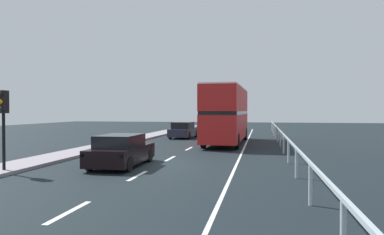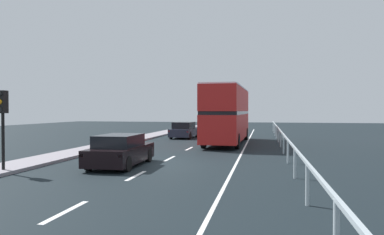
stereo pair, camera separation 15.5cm
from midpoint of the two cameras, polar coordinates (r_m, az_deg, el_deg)
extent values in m
cube|color=black|center=(16.87, -4.96, -7.54)|extent=(74.64, 120.00, 0.10)
cube|color=gray|center=(19.31, -21.95, -6.15)|extent=(2.04, 80.00, 0.14)
cube|color=silver|center=(9.58, -19.03, -13.99)|extent=(0.16, 2.04, 0.01)
cube|color=silver|center=(13.96, -8.57, -9.15)|extent=(0.16, 2.04, 0.01)
cube|color=silver|center=(18.63, -3.35, -6.55)|extent=(0.16, 2.04, 0.01)
cube|color=silver|center=(23.42, -0.26, -4.97)|extent=(0.16, 2.04, 0.01)
cube|color=silver|center=(28.26, 1.76, -3.93)|extent=(0.16, 2.04, 0.01)
cube|color=silver|center=(33.13, 3.19, -3.18)|extent=(0.16, 2.04, 0.01)
cube|color=silver|center=(38.02, 4.25, -2.63)|extent=(0.16, 2.04, 0.01)
cube|color=silver|center=(42.92, 5.07, -2.20)|extent=(0.16, 2.04, 0.01)
cube|color=silver|center=(25.16, 8.64, -4.56)|extent=(0.12, 46.00, 0.01)
cube|color=#A9B7BE|center=(25.07, 14.09, -2.08)|extent=(0.08, 42.00, 0.08)
cylinder|color=#A9B7BE|center=(6.34, 22.67, -16.76)|extent=(0.10, 0.10, 1.10)
cylinder|color=#A9B7BE|center=(9.99, 18.31, -10.11)|extent=(0.10, 0.10, 1.10)
cylinder|color=#A9B7BE|center=(13.74, 16.37, -7.03)|extent=(0.10, 0.10, 1.10)
cylinder|color=#A9B7BE|center=(17.52, 15.27, -5.27)|extent=(0.10, 0.10, 1.10)
cylinder|color=#A9B7BE|center=(21.31, 14.57, -4.13)|extent=(0.10, 0.10, 1.10)
cylinder|color=#A9B7BE|center=(25.11, 14.08, -3.34)|extent=(0.10, 0.10, 1.10)
cylinder|color=#A9B7BE|center=(28.91, 13.72, -2.75)|extent=(0.10, 0.10, 1.10)
cylinder|color=#A9B7BE|center=(32.72, 13.45, -2.30)|extent=(0.10, 0.10, 1.10)
cylinder|color=#A9B7BE|center=(36.53, 13.23, -1.95)|extent=(0.10, 0.10, 1.10)
cylinder|color=#A9B7BE|center=(40.34, 13.05, -1.66)|extent=(0.10, 0.10, 1.10)
cylinder|color=#A9B7BE|center=(44.15, 12.90, -1.42)|extent=(0.10, 0.10, 1.10)
cube|color=red|center=(27.11, 5.80, -1.44)|extent=(2.68, 10.57, 1.86)
cube|color=black|center=(27.08, 5.81, 0.78)|extent=(2.69, 10.15, 0.24)
cube|color=red|center=(27.09, 5.81, 2.82)|extent=(2.68, 10.57, 1.69)
cube|color=silver|center=(27.13, 5.82, 4.70)|extent=(2.63, 10.36, 0.10)
cube|color=black|center=(32.30, 6.93, -0.87)|extent=(2.18, 0.09, 1.30)
cube|color=yellow|center=(32.31, 6.94, 3.29)|extent=(1.45, 0.08, 0.28)
cylinder|color=black|center=(31.11, 4.64, -2.55)|extent=(0.30, 1.01, 1.00)
cylinder|color=black|center=(30.88, 8.72, -2.58)|extent=(0.30, 1.01, 1.00)
cylinder|color=black|center=(23.72, 2.06, -3.69)|extent=(0.30, 1.01, 1.00)
cylinder|color=black|center=(23.41, 7.41, -3.76)|extent=(0.30, 1.01, 1.00)
cube|color=black|center=(16.46, -10.98, -5.72)|extent=(1.91, 4.34, 0.71)
cube|color=black|center=(16.20, -11.26, -3.63)|extent=(1.66, 2.40, 0.53)
cube|color=red|center=(14.85, -16.93, -5.80)|extent=(0.16, 0.06, 0.12)
cube|color=red|center=(14.18, -11.01, -6.10)|extent=(0.16, 0.06, 0.12)
cylinder|color=black|center=(18.13, -11.78, -5.77)|extent=(0.21, 0.64, 0.64)
cylinder|color=black|center=(17.57, -6.69, -5.98)|extent=(0.21, 0.64, 0.64)
cylinder|color=black|center=(15.50, -15.85, -6.96)|extent=(0.21, 0.64, 0.64)
cylinder|color=black|center=(14.85, -9.99, -7.30)|extent=(0.21, 0.64, 0.64)
cylinder|color=black|center=(16.02, -27.63, -1.79)|extent=(0.12, 0.12, 3.14)
cube|color=black|center=(16.00, -27.67, 2.22)|extent=(0.30, 0.30, 0.90)
sphere|color=orange|center=(15.87, -28.06, 2.22)|extent=(0.20, 0.20, 0.20)
sphere|color=black|center=(15.87, -28.05, 1.14)|extent=(0.20, 0.20, 0.20)
cube|color=#212838|center=(32.44, -1.08, -2.35)|extent=(2.02, 4.22, 0.69)
cube|color=black|center=(32.21, -1.18, -1.24)|extent=(1.71, 2.35, 0.58)
cube|color=red|center=(30.70, -3.54, -2.22)|extent=(0.16, 0.07, 0.12)
cube|color=red|center=(30.25, -0.59, -2.27)|extent=(0.16, 0.07, 0.12)
cylinder|color=black|center=(34.00, -1.84, -2.54)|extent=(0.23, 0.65, 0.64)
cylinder|color=black|center=(33.58, 0.91, -2.58)|extent=(0.23, 0.65, 0.64)
cylinder|color=black|center=(31.37, -3.21, -2.84)|extent=(0.23, 0.65, 0.64)
cylinder|color=black|center=(30.92, -0.24, -2.90)|extent=(0.23, 0.65, 0.64)
camera|label=1|loc=(0.08, -89.79, 0.00)|focal=33.50mm
camera|label=2|loc=(0.08, 90.21, 0.00)|focal=33.50mm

